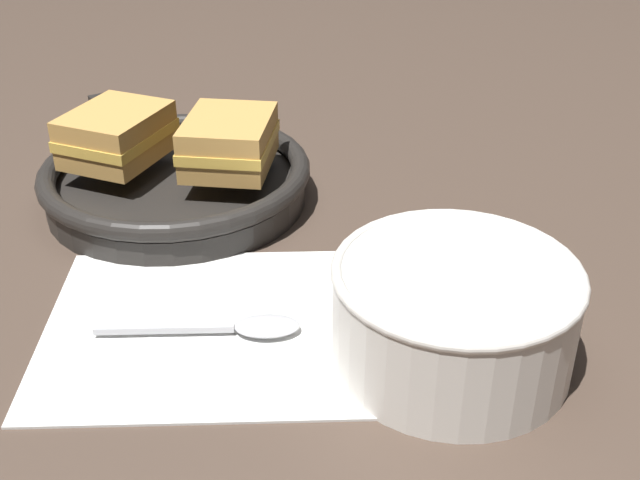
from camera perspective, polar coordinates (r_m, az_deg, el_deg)
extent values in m
plane|color=#47382D|center=(0.64, -2.04, -3.24)|extent=(4.00, 4.00, 0.00)
cube|color=white|center=(0.60, -7.88, -6.03)|extent=(0.26, 0.23, 0.00)
cylinder|color=silver|center=(0.55, 9.46, -5.37)|extent=(0.16, 0.16, 0.07)
cylinder|color=orange|center=(0.54, 9.68, -3.27)|extent=(0.14, 0.14, 0.01)
torus|color=silver|center=(0.53, 9.78, -2.28)|extent=(0.17, 0.17, 0.01)
cube|color=#B7B7BC|center=(0.59, -11.02, -6.16)|extent=(0.10, 0.02, 0.01)
ellipsoid|color=#B7B7BC|center=(0.59, -3.78, -6.13)|extent=(0.05, 0.03, 0.01)
cylinder|color=black|center=(0.77, -10.10, 3.53)|extent=(0.24, 0.24, 0.02)
torus|color=black|center=(0.76, -10.24, 4.93)|extent=(0.25, 0.25, 0.02)
cube|color=black|center=(0.92, -14.43, 8.70)|extent=(0.08, 0.10, 0.01)
cube|color=#C18E47|center=(0.78, -14.14, 6.32)|extent=(0.10, 0.11, 0.02)
cube|color=gold|center=(0.77, -14.27, 7.27)|extent=(0.10, 0.11, 0.01)
cube|color=#C18E47|center=(0.77, -14.40, 8.23)|extent=(0.10, 0.11, 0.02)
cube|color=#C18E47|center=(0.74, -6.42, 5.96)|extent=(0.08, 0.10, 0.02)
cube|color=gold|center=(0.74, -6.48, 6.95)|extent=(0.08, 0.10, 0.01)
cube|color=#C18E47|center=(0.73, -6.54, 7.96)|extent=(0.08, 0.10, 0.02)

